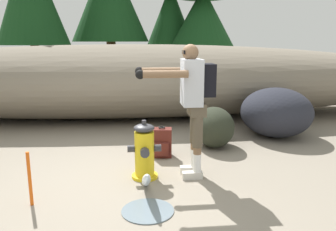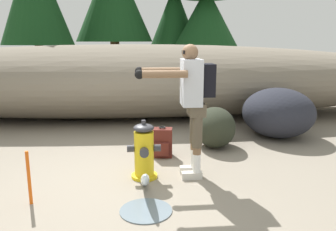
{
  "view_description": "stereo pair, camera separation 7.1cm",
  "coord_description": "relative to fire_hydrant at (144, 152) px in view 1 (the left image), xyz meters",
  "views": [
    {
      "loc": [
        0.09,
        -4.03,
        1.73
      ],
      "look_at": [
        0.54,
        0.4,
        0.75
      ],
      "focal_mm": 36.16,
      "sensor_mm": 36.0,
      "label": 1
    },
    {
      "loc": [
        0.16,
        -4.03,
        1.73
      ],
      "look_at": [
        0.54,
        0.4,
        0.75
      ],
      "focal_mm": 36.16,
      "sensor_mm": 36.0,
      "label": 2
    }
  ],
  "objects": [
    {
      "name": "ground_plane",
      "position": [
        -0.21,
        -0.09,
        -0.37
      ],
      "size": [
        56.0,
        56.0,
        0.04
      ],
      "primitive_type": "cube",
      "color": "gray"
    },
    {
      "name": "dirt_embankment",
      "position": [
        -0.21,
        3.81,
        0.48
      ],
      "size": [
        15.11,
        3.2,
        1.66
      ],
      "primitive_type": "ellipsoid",
      "color": "#756B5B",
      "rests_on": "ground_plane"
    },
    {
      "name": "fire_hydrant",
      "position": [
        0.0,
        0.0,
        0.0
      ],
      "size": [
        0.43,
        0.38,
        0.76
      ],
      "color": "gold",
      "rests_on": "ground_plane"
    },
    {
      "name": "hydrant_water_jet",
      "position": [
        0.0,
        -0.64,
        -0.22
      ],
      "size": [
        0.55,
        1.03,
        0.5
      ],
      "color": "silver",
      "rests_on": "ground_plane"
    },
    {
      "name": "utility_worker",
      "position": [
        0.6,
        0.0,
        0.73
      ],
      "size": [
        0.98,
        0.55,
        1.7
      ],
      "rotation": [
        0.0,
        0.0,
        -3.14
      ],
      "color": "beige",
      "rests_on": "ground_plane"
    },
    {
      "name": "spare_backpack",
      "position": [
        0.29,
        0.79,
        -0.13
      ],
      "size": [
        0.32,
        0.31,
        0.47
      ],
      "rotation": [
        0.0,
        0.0,
        4.6
      ],
      "color": "#511E19",
      "rests_on": "ground_plane"
    },
    {
      "name": "boulder_large",
      "position": [
        2.48,
        1.74,
        0.1
      ],
      "size": [
        1.59,
        1.66,
        0.9
      ],
      "primitive_type": "ellipsoid",
      "rotation": [
        0.0,
        0.0,
        6.04
      ],
      "color": "#24262F",
      "rests_on": "ground_plane"
    },
    {
      "name": "boulder_mid",
      "position": [
        1.2,
        1.23,
        -0.02
      ],
      "size": [
        0.75,
        0.93,
        0.67
      ],
      "primitive_type": "ellipsoid",
      "rotation": [
        0.0,
        0.0,
        1.47
      ],
      "color": "#262B1F",
      "rests_on": "ground_plane"
    },
    {
      "name": "pine_tree_center",
      "position": [
        1.38,
        9.64,
        2.73
      ],
      "size": [
        2.15,
        2.15,
        5.7
      ],
      "color": "#47331E",
      "rests_on": "ground_plane"
    },
    {
      "name": "pine_tree_right",
      "position": [
        2.43,
        8.53,
        2.54
      ],
      "size": [
        2.72,
        2.72,
        5.27
      ],
      "color": "#47331E",
      "rests_on": "ground_plane"
    },
    {
      "name": "survey_stake",
      "position": [
        -1.24,
        -0.63,
        -0.05
      ],
      "size": [
        0.04,
        0.04,
        0.6
      ],
      "primitive_type": "cylinder",
      "color": "#E55914",
      "rests_on": "ground_plane"
    }
  ]
}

